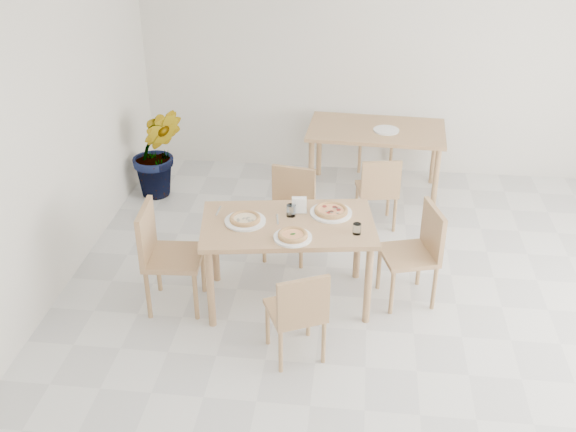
# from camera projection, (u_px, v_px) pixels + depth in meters

# --- Properties ---
(main_table) EXTENTS (1.48, 0.98, 0.75)m
(main_table) POSITION_uv_depth(u_px,v_px,m) (288.00, 233.00, 5.41)
(main_table) COLOR tan
(main_table) RESTS_ON ground
(chair_south) EXTENTS (0.51, 0.51, 0.78)m
(chair_south) POSITION_uv_depth(u_px,v_px,m) (299.00, 310.00, 4.85)
(chair_south) COLOR tan
(chair_south) RESTS_ON ground
(chair_north) EXTENTS (0.47, 0.47, 0.83)m
(chair_north) POSITION_uv_depth(u_px,v_px,m) (290.00, 206.00, 6.18)
(chair_north) COLOR tan
(chair_north) RESTS_ON ground
(chair_west) EXTENTS (0.48, 0.48, 0.91)m
(chair_west) POSITION_uv_depth(u_px,v_px,m) (163.00, 250.00, 5.42)
(chair_west) COLOR tan
(chair_west) RESTS_ON ground
(chair_east) EXTENTS (0.52, 0.52, 0.85)m
(chair_east) POSITION_uv_depth(u_px,v_px,m) (418.00, 248.00, 5.51)
(chair_east) COLOR tan
(chair_east) RESTS_ON ground
(plate_margherita) EXTENTS (0.30, 0.30, 0.02)m
(plate_margherita) POSITION_uv_depth(u_px,v_px,m) (293.00, 237.00, 5.14)
(plate_margherita) COLOR white
(plate_margherita) RESTS_ON main_table
(plate_mushroom) EXTENTS (0.33, 0.33, 0.02)m
(plate_mushroom) POSITION_uv_depth(u_px,v_px,m) (245.00, 221.00, 5.37)
(plate_mushroom) COLOR white
(plate_mushroom) RESTS_ON main_table
(plate_pepperoni) EXTENTS (0.34, 0.34, 0.02)m
(plate_pepperoni) POSITION_uv_depth(u_px,v_px,m) (331.00, 213.00, 5.49)
(plate_pepperoni) COLOR white
(plate_pepperoni) RESTS_ON main_table
(pizza_margherita) EXTENTS (0.25, 0.25, 0.03)m
(pizza_margherita) POSITION_uv_depth(u_px,v_px,m) (293.00, 235.00, 5.13)
(pizza_margherita) COLOR #E2A86A
(pizza_margherita) RESTS_ON plate_margherita
(pizza_mushroom) EXTENTS (0.28, 0.28, 0.03)m
(pizza_mushroom) POSITION_uv_depth(u_px,v_px,m) (245.00, 218.00, 5.36)
(pizza_mushroom) COLOR #E2A86A
(pizza_mushroom) RESTS_ON plate_mushroom
(pizza_pepperoni) EXTENTS (0.33, 0.33, 0.03)m
(pizza_pepperoni) POSITION_uv_depth(u_px,v_px,m) (331.00, 210.00, 5.48)
(pizza_pepperoni) COLOR #E2A86A
(pizza_pepperoni) RESTS_ON plate_pepperoni
(tumbler_a) EXTENTS (0.07, 0.07, 0.10)m
(tumbler_a) POSITION_uv_depth(u_px,v_px,m) (291.00, 211.00, 5.44)
(tumbler_a) COLOR white
(tumbler_a) RESTS_ON main_table
(tumbler_b) EXTENTS (0.07, 0.07, 0.09)m
(tumbler_b) POSITION_uv_depth(u_px,v_px,m) (357.00, 229.00, 5.19)
(tumbler_b) COLOR white
(tumbler_b) RESTS_ON main_table
(napkin_holder) EXTENTS (0.14, 0.08, 0.14)m
(napkin_holder) POSITION_uv_depth(u_px,v_px,m) (299.00, 206.00, 5.47)
(napkin_holder) COLOR silver
(napkin_holder) RESTS_ON main_table
(fork_a) EXTENTS (0.02, 0.17, 0.01)m
(fork_a) POSITION_uv_depth(u_px,v_px,m) (218.00, 211.00, 5.53)
(fork_a) COLOR silver
(fork_a) RESTS_ON main_table
(fork_b) EXTENTS (0.04, 0.17, 0.01)m
(fork_b) POSITION_uv_depth(u_px,v_px,m) (277.00, 219.00, 5.40)
(fork_b) COLOR silver
(fork_b) RESTS_ON main_table
(second_table) EXTENTS (1.48, 0.89, 0.75)m
(second_table) POSITION_uv_depth(u_px,v_px,m) (376.00, 136.00, 7.18)
(second_table) COLOR tan
(second_table) RESTS_ON ground
(chair_back_s) EXTENTS (0.44, 0.44, 0.77)m
(chair_back_s) POSITION_uv_depth(u_px,v_px,m) (378.00, 188.00, 6.59)
(chair_back_s) COLOR tan
(chair_back_s) RESTS_ON ground
(chair_back_n) EXTENTS (0.47, 0.47, 0.86)m
(chair_back_n) POSITION_uv_depth(u_px,v_px,m) (374.00, 124.00, 7.92)
(chair_back_n) COLOR tan
(chair_back_n) RESTS_ON ground
(plate_empty) EXTENTS (0.27, 0.27, 0.02)m
(plate_empty) POSITION_uv_depth(u_px,v_px,m) (386.00, 130.00, 7.07)
(plate_empty) COLOR white
(plate_empty) RESTS_ON second_table
(potted_plant) EXTENTS (0.65, 0.58, 1.01)m
(potted_plant) POSITION_uv_depth(u_px,v_px,m) (158.00, 152.00, 7.19)
(potted_plant) COLOR #206B29
(potted_plant) RESTS_ON ground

